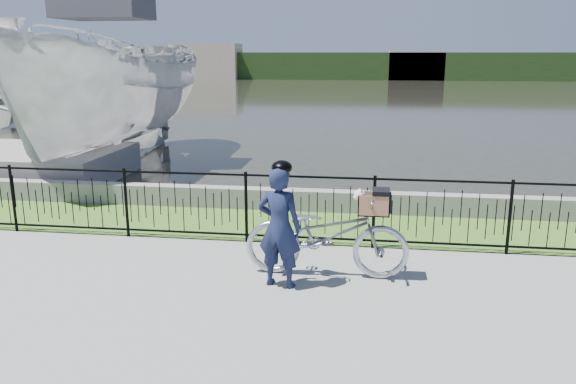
# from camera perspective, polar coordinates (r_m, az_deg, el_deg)

# --- Properties ---
(ground) EXTENTS (120.00, 120.00, 0.00)m
(ground) POSITION_cam_1_polar(r_m,az_deg,el_deg) (7.44, 0.81, -9.42)
(ground) COLOR gray
(ground) RESTS_ON ground
(grass_strip) EXTENTS (60.00, 2.00, 0.01)m
(grass_strip) POSITION_cam_1_polar(r_m,az_deg,el_deg) (9.87, 2.72, -3.45)
(grass_strip) COLOR #406921
(grass_strip) RESTS_ON ground
(water) EXTENTS (120.00, 120.00, 0.00)m
(water) POSITION_cam_1_polar(r_m,az_deg,el_deg) (39.89, 6.90, 9.61)
(water) COLOR black
(water) RESTS_ON ground
(quay_wall) EXTENTS (60.00, 0.30, 0.40)m
(quay_wall) POSITION_cam_1_polar(r_m,az_deg,el_deg) (10.77, 3.24, -0.87)
(quay_wall) COLOR gray
(quay_wall) RESTS_ON ground
(fence) EXTENTS (14.00, 0.06, 1.15)m
(fence) POSITION_cam_1_polar(r_m,az_deg,el_deg) (8.75, 2.15, -1.82)
(fence) COLOR black
(fence) RESTS_ON ground
(far_treeline) EXTENTS (120.00, 6.00, 3.00)m
(far_treeline) POSITION_cam_1_polar(r_m,az_deg,el_deg) (66.80, 7.50, 12.59)
(far_treeline) COLOR #243C17
(far_treeline) RESTS_ON ground
(far_building_left) EXTENTS (8.00, 4.00, 4.00)m
(far_building_left) POSITION_cam_1_polar(r_m,az_deg,el_deg) (67.47, -8.39, 13.00)
(far_building_left) COLOR #B4A490
(far_building_left) RESTS_ON ground
(far_building_right) EXTENTS (6.00, 3.00, 3.20)m
(far_building_right) POSITION_cam_1_polar(r_m,az_deg,el_deg) (65.49, 12.86, 12.43)
(far_building_right) COLOR #B4A490
(far_building_right) RESTS_ON ground
(bicycle_rig) EXTENTS (2.20, 0.77, 1.25)m
(bicycle_rig) POSITION_cam_1_polar(r_m,az_deg,el_deg) (7.57, 4.01, -4.30)
(bicycle_rig) COLOR #A8ACB4
(bicycle_rig) RESTS_ON ground
(cyclist) EXTENTS (0.64, 0.49, 1.66)m
(cyclist) POSITION_cam_1_polar(r_m,az_deg,el_deg) (7.15, -0.89, -3.38)
(cyclist) COLOR #141C39
(cyclist) RESTS_ON ground
(boat_near) EXTENTS (3.73, 9.36, 5.38)m
(boat_near) POSITION_cam_1_polar(r_m,az_deg,el_deg) (15.68, -17.66, 9.54)
(boat_near) COLOR beige
(boat_near) RESTS_ON water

